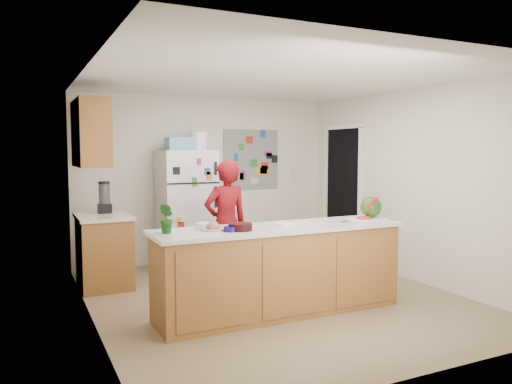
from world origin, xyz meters
name	(u,v)px	position (x,y,z in m)	size (l,w,h in m)	color
floor	(274,299)	(0.00, 0.00, -0.01)	(4.00, 4.50, 0.02)	brown
wall_back	(206,179)	(0.00, 2.26, 1.25)	(4.00, 0.02, 2.50)	beige
wall_left	(90,197)	(-2.01, 0.00, 1.25)	(0.02, 4.50, 2.50)	beige
wall_right	(411,185)	(2.01, 0.00, 1.25)	(0.02, 4.50, 2.50)	beige
ceiling	(275,77)	(0.00, 0.00, 2.51)	(4.00, 4.50, 0.02)	white
doorway	(343,194)	(1.99, 1.45, 1.02)	(0.03, 0.85, 2.04)	black
peninsula_base	(280,272)	(-0.20, -0.50, 0.44)	(2.60, 0.62, 0.88)	brown
peninsula_top	(280,228)	(-0.20, -0.50, 0.90)	(2.68, 0.70, 0.04)	silver
side_counter_base	(104,252)	(-1.69, 1.35, 0.43)	(0.60, 0.80, 0.86)	brown
side_counter_top	(103,217)	(-1.69, 1.35, 0.88)	(0.64, 0.84, 0.04)	silver
upper_cabinets	(90,133)	(-1.82, 1.30, 1.90)	(0.35, 1.00, 0.80)	brown
refrigerator	(186,209)	(-0.45, 1.88, 0.85)	(0.75, 0.70, 1.70)	silver
fridge_top_bin	(179,144)	(-0.55, 1.88, 1.79)	(0.35, 0.28, 0.18)	#5999B2
photo_collage	(251,160)	(0.75, 2.24, 1.55)	(0.95, 0.01, 0.95)	slate
person	(226,224)	(-0.33, 0.68, 0.79)	(0.58, 0.38, 1.58)	maroon
blender_appliance	(104,198)	(-1.64, 1.54, 1.09)	(0.14, 0.14, 0.38)	black
cutting_board	(368,218)	(0.95, -0.47, 0.93)	(0.37, 0.28, 0.01)	white
watermelon	(371,207)	(1.01, -0.45, 1.05)	(0.24, 0.24, 0.24)	#245516
watermelon_slice	(364,218)	(0.86, -0.52, 0.94)	(0.16, 0.16, 0.02)	#BE153F
cherry_bowl	(240,227)	(-0.69, -0.59, 0.96)	(0.24, 0.24, 0.07)	black
white_bowl	(205,226)	(-0.97, -0.34, 0.95)	(0.18, 0.18, 0.06)	white
cobalt_bowl	(230,229)	(-0.80, -0.61, 0.95)	(0.13, 0.13, 0.05)	#0E0D5B
plate	(213,229)	(-0.92, -0.46, 0.93)	(0.24, 0.24, 0.02)	beige
paper_towel	(285,225)	(-0.14, -0.50, 0.93)	(0.17, 0.15, 0.02)	white
keys	(344,222)	(0.55, -0.57, 0.93)	(0.09, 0.04, 0.01)	slate
potted_plant	(167,218)	(-1.38, -0.45, 1.06)	(0.16, 0.13, 0.29)	#0B3B09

